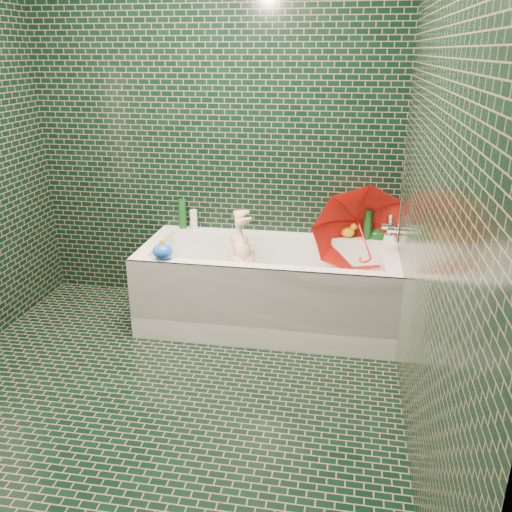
% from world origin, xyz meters
% --- Properties ---
extents(floor, '(2.80, 2.80, 0.00)m').
position_xyz_m(floor, '(0.00, 0.00, 0.00)').
color(floor, black).
rests_on(floor, ground).
extents(wall_back, '(2.80, 0.00, 2.80)m').
position_xyz_m(wall_back, '(0.00, 1.40, 1.25)').
color(wall_back, black).
rests_on(wall_back, floor).
extents(wall_right, '(0.00, 2.80, 2.80)m').
position_xyz_m(wall_right, '(1.30, 0.00, 1.25)').
color(wall_right, black).
rests_on(wall_right, floor).
extents(bathtub, '(1.70, 0.75, 0.55)m').
position_xyz_m(bathtub, '(0.45, 1.01, 0.21)').
color(bathtub, white).
rests_on(bathtub, floor).
extents(bath_mat, '(1.35, 0.47, 0.01)m').
position_xyz_m(bath_mat, '(0.45, 1.02, 0.16)').
color(bath_mat, green).
rests_on(bath_mat, bathtub).
extents(water, '(1.48, 0.53, 0.00)m').
position_xyz_m(water, '(0.45, 1.02, 0.30)').
color(water, silver).
rests_on(water, bathtub).
extents(faucet, '(0.18, 0.19, 0.55)m').
position_xyz_m(faucet, '(1.26, 1.02, 0.77)').
color(faucet, silver).
rests_on(faucet, wall_right).
extents(child, '(1.02, 0.54, 0.29)m').
position_xyz_m(child, '(0.31, 0.99, 0.31)').
color(child, '#E2B08D').
rests_on(child, bathtub).
extents(umbrella, '(0.87, 0.81, 0.83)m').
position_xyz_m(umbrella, '(1.07, 1.12, 0.62)').
color(umbrella, red).
rests_on(umbrella, bathtub).
extents(soap_bottle_a, '(0.12, 0.12, 0.26)m').
position_xyz_m(soap_bottle_a, '(1.25, 1.31, 0.55)').
color(soap_bottle_a, white).
rests_on(soap_bottle_a, bathtub).
extents(soap_bottle_b, '(0.08, 0.08, 0.18)m').
position_xyz_m(soap_bottle_b, '(1.19, 1.35, 0.55)').
color(soap_bottle_b, '#57217C').
rests_on(soap_bottle_b, bathtub).
extents(soap_bottle_c, '(0.17, 0.17, 0.18)m').
position_xyz_m(soap_bottle_c, '(1.15, 1.32, 0.55)').
color(soap_bottle_c, '#124017').
rests_on(soap_bottle_c, bathtub).
extents(bottle_right_tall, '(0.07, 0.07, 0.21)m').
position_xyz_m(bottle_right_tall, '(1.10, 1.34, 0.66)').
color(bottle_right_tall, '#124017').
rests_on(bottle_right_tall, bathtub).
extents(bottle_right_pump, '(0.05, 0.05, 0.19)m').
position_xyz_m(bottle_right_pump, '(1.25, 1.34, 0.64)').
color(bottle_right_pump, silver).
rests_on(bottle_right_pump, bathtub).
extents(bottle_left_tall, '(0.08, 0.08, 0.22)m').
position_xyz_m(bottle_left_tall, '(-0.24, 1.36, 0.66)').
color(bottle_left_tall, '#124017').
rests_on(bottle_left_tall, bathtub).
extents(bottle_left_short, '(0.07, 0.07, 0.15)m').
position_xyz_m(bottle_left_short, '(-0.15, 1.33, 0.62)').
color(bottle_left_short, white).
rests_on(bottle_left_short, bathtub).
extents(rubber_duck, '(0.13, 0.09, 0.10)m').
position_xyz_m(rubber_duck, '(0.97, 1.35, 0.60)').
color(rubber_duck, orange).
rests_on(rubber_duck, bathtub).
extents(bath_toy, '(0.14, 0.12, 0.13)m').
position_xyz_m(bath_toy, '(-0.18, 0.71, 0.61)').
color(bath_toy, blue).
rests_on(bath_toy, bathtub).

